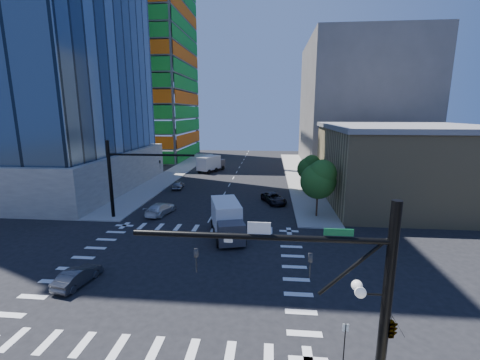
# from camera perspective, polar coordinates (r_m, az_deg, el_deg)

# --- Properties ---
(ground) EXTENTS (160.00, 160.00, 0.00)m
(ground) POSITION_cam_1_polar(r_m,az_deg,el_deg) (27.13, -10.23, -15.12)
(ground) COLOR black
(ground) RESTS_ON ground
(road_markings) EXTENTS (20.00, 20.00, 0.01)m
(road_markings) POSITION_cam_1_polar(r_m,az_deg,el_deg) (27.13, -10.23, -15.11)
(road_markings) COLOR silver
(road_markings) RESTS_ON ground
(sidewalk_ne) EXTENTS (5.00, 60.00, 0.15)m
(sidewalk_ne) POSITION_cam_1_polar(r_m,az_deg,el_deg) (64.60, 10.31, 0.93)
(sidewalk_ne) COLOR gray
(sidewalk_ne) RESTS_ON ground
(sidewalk_nw) EXTENTS (5.00, 60.00, 0.15)m
(sidewalk_nw) POSITION_cam_1_polar(r_m,az_deg,el_deg) (67.21, -11.44, 1.32)
(sidewalk_nw) COLOR gray
(sidewalk_nw) RESTS_ON ground
(construction_building) EXTENTS (25.16, 34.50, 70.60)m
(construction_building) POSITION_cam_1_polar(r_m,az_deg,el_deg) (92.58, -17.37, 19.16)
(construction_building) COLOR slate
(construction_building) RESTS_ON ground
(commercial_building) EXTENTS (20.50, 22.50, 10.60)m
(commercial_building) POSITION_cam_1_polar(r_m,az_deg,el_deg) (49.19, 27.00, 2.56)
(commercial_building) COLOR #998659
(commercial_building) RESTS_ON ground
(bg_building_ne) EXTENTS (24.00, 30.00, 28.00)m
(bg_building_ne) POSITION_cam_1_polar(r_m,az_deg,el_deg) (80.75, 20.35, 12.52)
(bg_building_ne) COLOR #605B56
(bg_building_ne) RESTS_ON ground
(signal_mast_se) EXTENTS (10.51, 2.48, 9.00)m
(signal_mast_se) POSITION_cam_1_polar(r_m,az_deg,el_deg) (14.27, 20.99, -19.55)
(signal_mast_se) COLOR black
(signal_mast_se) RESTS_ON sidewalk_se
(signal_mast_nw) EXTENTS (10.20, 0.40, 9.00)m
(signal_mast_nw) POSITION_cam_1_polar(r_m,az_deg,el_deg) (39.16, -20.20, 1.29)
(signal_mast_nw) COLOR black
(signal_mast_nw) RESTS_ON sidewalk_nw
(tree_south) EXTENTS (4.16, 4.16, 6.82)m
(tree_south) POSITION_cam_1_polar(r_m,az_deg,el_deg) (38.30, 13.95, 0.22)
(tree_south) COLOR #382316
(tree_south) RESTS_ON sidewalk_ne
(tree_north) EXTENTS (3.54, 3.52, 5.78)m
(tree_north) POSITION_cam_1_polar(r_m,az_deg,el_deg) (50.15, 12.28, 2.22)
(tree_north) COLOR #382316
(tree_north) RESTS_ON sidewalk_ne
(no_parking_sign) EXTENTS (0.30, 0.06, 2.20)m
(no_parking_sign) POSITION_cam_1_polar(r_m,az_deg,el_deg) (18.30, 18.13, -25.24)
(no_parking_sign) COLOR black
(no_parking_sign) RESTS_ON ground
(car_nb_far) EXTENTS (3.98, 5.39, 1.36)m
(car_nb_far) POSITION_cam_1_polar(r_m,az_deg,el_deg) (44.30, 6.03, -3.23)
(car_nb_far) COLOR black
(car_nb_far) RESTS_ON ground
(car_sb_near) EXTENTS (3.00, 5.24, 1.43)m
(car_sb_near) POSITION_cam_1_polar(r_m,az_deg,el_deg) (40.46, -13.92, -4.96)
(car_sb_near) COLOR white
(car_sb_near) RESTS_ON ground
(car_sb_mid) EXTENTS (1.97, 4.12, 1.36)m
(car_sb_mid) POSITION_cam_1_polar(r_m,az_deg,el_deg) (53.21, -10.96, -0.80)
(car_sb_mid) COLOR #95979C
(car_sb_mid) RESTS_ON ground
(car_sb_cross) EXTENTS (1.99, 4.02, 1.27)m
(car_sb_cross) POSITION_cam_1_polar(r_m,az_deg,el_deg) (26.94, -26.87, -15.01)
(car_sb_cross) COLOR #434448
(car_sb_cross) RESTS_ON ground
(box_truck_near) EXTENTS (4.40, 6.98, 3.40)m
(box_truck_near) POSITION_cam_1_polar(r_m,az_deg,el_deg) (32.17, -2.26, -7.57)
(box_truck_near) COLOR black
(box_truck_near) RESTS_ON ground
(box_truck_far) EXTENTS (5.13, 6.90, 3.33)m
(box_truck_far) POSITION_cam_1_polar(r_m,az_deg,el_deg) (67.51, -5.05, 2.76)
(box_truck_far) COLOR black
(box_truck_far) RESTS_ON ground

